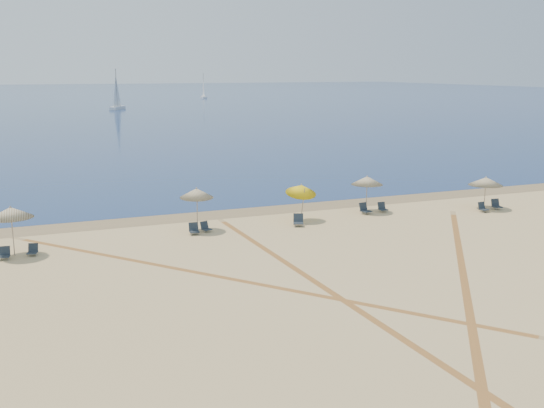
{
  "coord_description": "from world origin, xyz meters",
  "views": [
    {
      "loc": [
        -13.47,
        -14.73,
        9.37
      ],
      "look_at": [
        0.0,
        20.0,
        1.3
      ],
      "focal_mm": 41.02,
      "sensor_mm": 36.0,
      "label": 1
    }
  ],
  "objects_px": {
    "umbrella_4": "(367,180)",
    "chair_3": "(194,229)",
    "chair_4": "(206,227)",
    "sailboat_0": "(203,91)",
    "umbrella_3": "(301,189)",
    "chair_2": "(33,250)",
    "chair_5": "(298,221)",
    "umbrella_1": "(11,212)",
    "umbrella_5": "(486,181)",
    "chair_8": "(483,208)",
    "chair_9": "(496,205)",
    "sailboat_2": "(117,97)",
    "chair_6": "(365,209)",
    "umbrella_2": "(197,193)",
    "chair_1": "(4,254)",
    "chair_7": "(382,208)"
  },
  "relations": [
    {
      "from": "umbrella_1",
      "to": "umbrella_2",
      "type": "relative_size",
      "value": 1.0
    },
    {
      "from": "chair_2",
      "to": "chair_5",
      "type": "bearing_deg",
      "value": 17.97
    },
    {
      "from": "umbrella_2",
      "to": "chair_4",
      "type": "distance_m",
      "value": 2.09
    },
    {
      "from": "umbrella_5",
      "to": "sailboat_2",
      "type": "xyz_separation_m",
      "value": [
        -8.95,
        120.86,
        1.02
      ]
    },
    {
      "from": "chair_4",
      "to": "chair_5",
      "type": "distance_m",
      "value": 5.73
    },
    {
      "from": "chair_4",
      "to": "sailboat_0",
      "type": "distance_m",
      "value": 178.0
    },
    {
      "from": "sailboat_0",
      "to": "chair_4",
      "type": "bearing_deg",
      "value": -99.46
    },
    {
      "from": "umbrella_1",
      "to": "umbrella_2",
      "type": "xyz_separation_m",
      "value": [
        10.08,
        1.57,
        -0.0
      ]
    },
    {
      "from": "umbrella_3",
      "to": "umbrella_4",
      "type": "bearing_deg",
      "value": 8.68
    },
    {
      "from": "chair_2",
      "to": "sailboat_0",
      "type": "bearing_deg",
      "value": 87.52
    },
    {
      "from": "umbrella_2",
      "to": "umbrella_4",
      "type": "relative_size",
      "value": 1.06
    },
    {
      "from": "umbrella_1",
      "to": "chair_1",
      "type": "distance_m",
      "value": 2.1
    },
    {
      "from": "chair_6",
      "to": "sailboat_0",
      "type": "bearing_deg",
      "value": 64.76
    },
    {
      "from": "chair_1",
      "to": "chair_8",
      "type": "bearing_deg",
      "value": 7.04
    },
    {
      "from": "chair_4",
      "to": "chair_5",
      "type": "relative_size",
      "value": 0.8
    },
    {
      "from": "sailboat_0",
      "to": "umbrella_2",
      "type": "bearing_deg",
      "value": -99.61
    },
    {
      "from": "chair_7",
      "to": "sailboat_2",
      "type": "height_order",
      "value": "sailboat_2"
    },
    {
      "from": "chair_2",
      "to": "umbrella_3",
      "type": "bearing_deg",
      "value": 21.95
    },
    {
      "from": "chair_8",
      "to": "chair_4",
      "type": "bearing_deg",
      "value": 169.47
    },
    {
      "from": "umbrella_2",
      "to": "umbrella_3",
      "type": "height_order",
      "value": "umbrella_2"
    },
    {
      "from": "umbrella_1",
      "to": "umbrella_5",
      "type": "bearing_deg",
      "value": 0.62
    },
    {
      "from": "umbrella_1",
      "to": "chair_9",
      "type": "xyz_separation_m",
      "value": [
        30.69,
        -0.19,
        -1.97
      ]
    },
    {
      "from": "chair_6",
      "to": "chair_5",
      "type": "bearing_deg",
      "value": -179.18
    },
    {
      "from": "chair_8",
      "to": "sailboat_0",
      "type": "bearing_deg",
      "value": 75.58
    },
    {
      "from": "chair_9",
      "to": "sailboat_2",
      "type": "xyz_separation_m",
      "value": [
        -9.54,
        121.37,
        2.6
      ]
    },
    {
      "from": "chair_2",
      "to": "chair_5",
      "type": "xyz_separation_m",
      "value": [
        15.26,
        0.7,
        0.06
      ]
    },
    {
      "from": "umbrella_4",
      "to": "sailboat_2",
      "type": "bearing_deg",
      "value": 90.4
    },
    {
      "from": "umbrella_1",
      "to": "chair_8",
      "type": "height_order",
      "value": "umbrella_1"
    },
    {
      "from": "chair_7",
      "to": "umbrella_2",
      "type": "bearing_deg",
      "value": -176.25
    },
    {
      "from": "chair_2",
      "to": "sailboat_0",
      "type": "relative_size",
      "value": 0.08
    },
    {
      "from": "chair_2",
      "to": "chair_6",
      "type": "bearing_deg",
      "value": 21.15
    },
    {
      "from": "chair_9",
      "to": "chair_7",
      "type": "bearing_deg",
      "value": 172.56
    },
    {
      "from": "chair_3",
      "to": "chair_7",
      "type": "bearing_deg",
      "value": 10.08
    },
    {
      "from": "umbrella_1",
      "to": "chair_4",
      "type": "height_order",
      "value": "umbrella_1"
    },
    {
      "from": "umbrella_4",
      "to": "chair_5",
      "type": "bearing_deg",
      "value": -161.69
    },
    {
      "from": "chair_6",
      "to": "chair_4",
      "type": "bearing_deg",
      "value": 170.03
    },
    {
      "from": "chair_4",
      "to": "chair_5",
      "type": "bearing_deg",
      "value": -25.51
    },
    {
      "from": "sailboat_2",
      "to": "chair_9",
      "type": "bearing_deg",
      "value": -57.02
    },
    {
      "from": "umbrella_3",
      "to": "umbrella_4",
      "type": "distance_m",
      "value": 5.22
    },
    {
      "from": "chair_1",
      "to": "sailboat_0",
      "type": "xyz_separation_m",
      "value": [
        57.01,
        173.51,
        2.22
      ]
    },
    {
      "from": "chair_7",
      "to": "chair_5",
      "type": "bearing_deg",
      "value": -165.58
    },
    {
      "from": "umbrella_5",
      "to": "chair_5",
      "type": "relative_size",
      "value": 2.61
    },
    {
      "from": "umbrella_2",
      "to": "chair_7",
      "type": "xyz_separation_m",
      "value": [
        12.9,
        0.38,
        -1.99
      ]
    },
    {
      "from": "umbrella_4",
      "to": "chair_3",
      "type": "xyz_separation_m",
      "value": [
        -12.31,
        -1.55,
        -1.84
      ]
    },
    {
      "from": "chair_6",
      "to": "chair_9",
      "type": "distance_m",
      "value": 9.35
    },
    {
      "from": "chair_9",
      "to": "sailboat_0",
      "type": "relative_size",
      "value": 0.09
    },
    {
      "from": "chair_4",
      "to": "sailboat_2",
      "type": "relative_size",
      "value": 0.07
    },
    {
      "from": "chair_3",
      "to": "chair_4",
      "type": "xyz_separation_m",
      "value": [
        0.78,
        0.3,
        -0.03
      ]
    },
    {
      "from": "umbrella_1",
      "to": "chair_9",
      "type": "distance_m",
      "value": 30.76
    },
    {
      "from": "chair_7",
      "to": "sailboat_2",
      "type": "relative_size",
      "value": 0.07
    }
  ]
}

